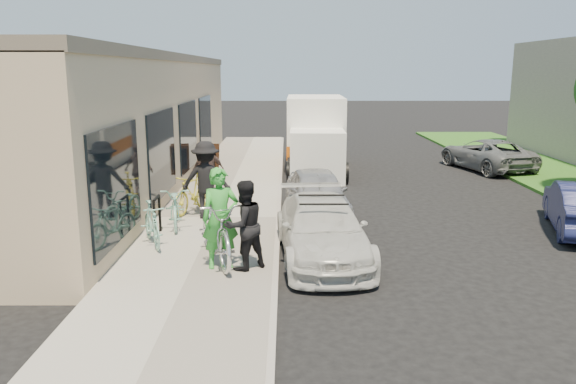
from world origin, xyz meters
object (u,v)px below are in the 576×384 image
object	(u,v)px
sedan_white	(322,229)
man_standing	(244,225)
sandwich_board	(209,159)
woman_rider	(220,218)
cruiser_bike_a	(152,224)
cruiser_bike_c	(192,193)
tandem_bike	(217,229)
sedan_silver	(317,193)
bystander_a	(206,180)
far_car_gray	(486,154)
moving_truck	(315,138)
cruiser_bike_b	(176,206)
bike_rack	(157,212)
bystander_b	(208,170)

from	to	relation	value
sedan_white	man_standing	world-z (taller)	man_standing
sandwich_board	woman_rider	xyz separation A→B (m)	(1.50, -9.44, 0.40)
cruiser_bike_a	cruiser_bike_c	distance (m)	2.79
sandwich_board	tandem_bike	bearing A→B (deg)	-74.00
sedan_silver	bystander_a	bearing A→B (deg)	-170.30
far_car_gray	man_standing	distance (m)	14.07
sedan_white	moving_truck	size ratio (longest dim) A/B	0.75
man_standing	cruiser_bike_c	size ratio (longest dim) A/B	0.99
cruiser_bike_a	man_standing	bearing A→B (deg)	-59.34
cruiser_bike_b	bystander_a	distance (m)	1.08
far_car_gray	tandem_bike	world-z (taller)	tandem_bike
bike_rack	cruiser_bike_b	size ratio (longest dim) A/B	0.47
sandwich_board	cruiser_bike_c	xyz separation A→B (m)	(0.29, -5.32, -0.03)
bike_rack	sandwich_board	bearing A→B (deg)	88.89
woman_rider	cruiser_bike_b	size ratio (longest dim) A/B	1.03
sedan_silver	bystander_b	xyz separation A→B (m)	(-3.00, 1.53, 0.32)
cruiser_bike_b	bystander_b	xyz separation A→B (m)	(0.37, 2.99, 0.31)
man_standing	cruiser_bike_b	world-z (taller)	man_standing
tandem_bike	woman_rider	size ratio (longest dim) A/B	1.25
sedan_silver	far_car_gray	size ratio (longest dim) A/B	0.85
bike_rack	far_car_gray	world-z (taller)	far_car_gray
far_car_gray	bystander_b	bearing A→B (deg)	14.19
cruiser_bike_c	bystander_b	bearing A→B (deg)	105.23
far_car_gray	cruiser_bike_c	world-z (taller)	far_car_gray
cruiser_bike_b	man_standing	bearing A→B (deg)	-69.18
sandwich_board	man_standing	xyz separation A→B (m)	(1.94, -9.53, 0.29)
sedan_white	bystander_b	distance (m)	5.70
sandwich_board	tandem_bike	world-z (taller)	tandem_bike
sandwich_board	woman_rider	bearing A→B (deg)	-73.62
sedan_silver	tandem_bike	world-z (taller)	tandem_bike
woman_rider	bystander_b	xyz separation A→B (m)	(-1.01, 5.82, -0.15)
far_car_gray	bystander_b	size ratio (longest dim) A/B	2.71
bike_rack	woman_rider	bearing A→B (deg)	-51.75
tandem_bike	bystander_b	bearing A→B (deg)	80.45
bystander_b	man_standing	bearing A→B (deg)	-97.50
sedan_white	man_standing	bearing A→B (deg)	-149.26
cruiser_bike_b	cruiser_bike_a	bearing A→B (deg)	-109.02
cruiser_bike_c	moving_truck	bearing A→B (deg)	85.30
bike_rack	cruiser_bike_b	distance (m)	0.79
woman_rider	sedan_white	bearing A→B (deg)	13.98
cruiser_bike_b	bystander_b	distance (m)	3.03
cruiser_bike_b	sedan_silver	bearing A→B (deg)	12.28
far_car_gray	woman_rider	size ratio (longest dim) A/B	2.28
far_car_gray	moving_truck	bearing A→B (deg)	-14.41
sedan_silver	far_car_gray	xyz separation A→B (m)	(6.82, 6.93, -0.02)
tandem_bike	bystander_b	world-z (taller)	bystander_b
sedan_white	bystander_b	size ratio (longest dim) A/B	2.69
sandwich_board	cruiser_bike_c	world-z (taller)	sandwich_board
sedan_white	bystander_b	xyz separation A→B (m)	(-2.93, 4.88, 0.34)
sandwich_board	cruiser_bike_a	world-z (taller)	sandwich_board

